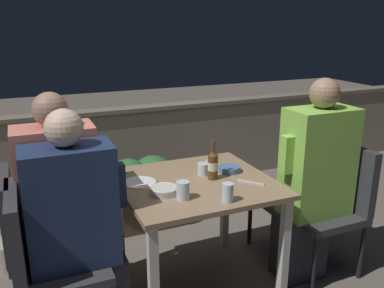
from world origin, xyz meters
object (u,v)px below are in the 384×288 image
(beer_bottle, at_px, (213,164))
(potted_plant, at_px, (5,214))
(chair_left_near, at_px, (41,255))
(person_green_blouse, at_px, (313,182))
(person_navy_jumper, at_px, (79,228))
(chair_left_far, at_px, (31,232))
(chair_right_far, at_px, (301,184))
(person_coral_top, at_px, (65,205))
(chair_right_near, at_px, (335,197))

(beer_bottle, distance_m, potted_plant, 1.50)
(chair_left_near, xyz_separation_m, person_green_blouse, (1.70, -0.03, 0.14))
(person_navy_jumper, xyz_separation_m, chair_left_far, (-0.24, 0.27, -0.11))
(chair_left_far, relative_size, chair_right_far, 1.00)
(person_coral_top, bearing_deg, beer_bottle, -9.93)
(person_coral_top, relative_size, potted_plant, 1.99)
(person_navy_jumper, bearing_deg, person_green_blouse, -1.18)
(chair_right_far, bearing_deg, person_green_blouse, -116.27)
(chair_right_near, xyz_separation_m, person_green_blouse, (-0.20, 0.00, 0.14))
(chair_left_far, bearing_deg, person_coral_top, 0.00)
(chair_left_far, distance_m, potted_plant, 0.62)
(person_green_blouse, xyz_separation_m, beer_bottle, (-0.66, 0.15, 0.16))
(person_coral_top, height_order, person_green_blouse, person_green_blouse)
(chair_left_far, distance_m, chair_right_far, 1.88)
(person_navy_jumper, relative_size, potted_plant, 1.93)
(person_coral_top, relative_size, chair_right_near, 1.48)
(chair_right_far, bearing_deg, potted_plant, 163.32)
(chair_right_near, distance_m, beer_bottle, 0.93)
(person_coral_top, distance_m, potted_plant, 0.73)
(beer_bottle, bearing_deg, chair_right_far, 9.33)
(chair_left_near, distance_m, person_green_blouse, 1.71)
(chair_left_far, height_order, chair_right_far, same)
(beer_bottle, relative_size, potted_plant, 0.37)
(person_green_blouse, bearing_deg, person_navy_jumper, 178.82)
(chair_left_near, distance_m, person_coral_top, 0.34)
(chair_right_far, xyz_separation_m, potted_plant, (-2.03, 0.61, -0.13))
(chair_right_near, relative_size, person_green_blouse, 0.66)
(chair_left_near, relative_size, person_coral_top, 0.68)
(chair_left_near, bearing_deg, chair_right_far, 7.77)
(person_navy_jumper, height_order, chair_right_near, person_navy_jumper)
(chair_right_near, height_order, person_green_blouse, person_green_blouse)
(person_coral_top, relative_size, chair_right_far, 1.48)
(chair_left_near, height_order, person_navy_jumper, person_navy_jumper)
(chair_right_far, distance_m, potted_plant, 2.12)
(potted_plant, bearing_deg, person_navy_jumper, -65.26)
(beer_bottle, bearing_deg, chair_left_near, -173.43)
(person_coral_top, xyz_separation_m, potted_plant, (-0.36, 0.59, -0.26))
(person_coral_top, xyz_separation_m, chair_right_near, (1.74, -0.30, -0.13))
(person_navy_jumper, distance_m, potted_plant, 0.97)
(person_coral_top, bearing_deg, potted_plant, 121.37)
(chair_left_far, bearing_deg, person_navy_jumper, -48.57)
(person_coral_top, height_order, potted_plant, person_coral_top)
(person_green_blouse, xyz_separation_m, potted_plant, (-1.89, 0.89, -0.27))
(beer_bottle, bearing_deg, person_coral_top, 170.07)
(chair_left_far, height_order, chair_right_near, same)
(chair_right_near, bearing_deg, person_green_blouse, 180.00)
(person_coral_top, relative_size, beer_bottle, 5.39)
(chair_left_far, xyz_separation_m, person_coral_top, (0.20, 0.00, 0.13))
(chair_left_near, relative_size, chair_right_far, 1.00)
(chair_right_far, bearing_deg, person_navy_jumper, -171.28)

